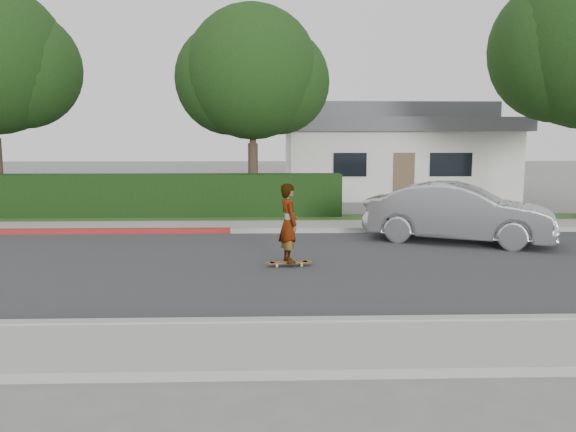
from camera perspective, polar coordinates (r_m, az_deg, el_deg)
name	(u,v)px	position (r m, az deg, el deg)	size (l,w,h in m)	color
ground	(170,265)	(12.13, -11.93, -4.93)	(120.00, 120.00, 0.00)	slate
road	(170,265)	(12.13, -11.93, -4.91)	(60.00, 8.00, 0.01)	#2D2D30
curb_near	(117,326)	(8.24, -16.99, -10.60)	(60.00, 0.20, 0.15)	#9E9E99
sidewalk_near	(97,351)	(7.43, -18.83, -12.83)	(60.00, 1.60, 0.12)	gray
curb_far	(195,231)	(16.09, -9.40, -1.50)	(60.00, 0.20, 0.15)	#9E9E99
curb_red_section	(16,232)	(17.47, -25.88, -1.44)	(12.00, 0.21, 0.15)	maroon
sidewalk_far	(199,227)	(16.98, -9.00, -1.07)	(60.00, 1.60, 0.12)	gray
planting_strip	(205,219)	(18.55, -8.39, -0.35)	(60.00, 1.60, 0.10)	#2D4C1E
hedge	(117,197)	(19.62, -16.97, 1.90)	(15.00, 1.00, 1.50)	black
tree_center	(252,77)	(20.97, -3.67, 13.93)	(5.66, 4.84, 7.44)	#33261C
house	(389,151)	(28.27, 10.24, 6.51)	(10.60, 8.60, 4.30)	beige
skateboard	(289,263)	(11.74, 0.08, -4.76)	(0.99, 0.31, 0.09)	gold
skateboarder	(289,223)	(11.59, 0.08, -0.73)	(0.60, 0.39, 1.64)	white
car_silver	(459,213)	(15.05, 16.94, 0.30)	(1.63, 4.66, 1.54)	#A5A7AB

